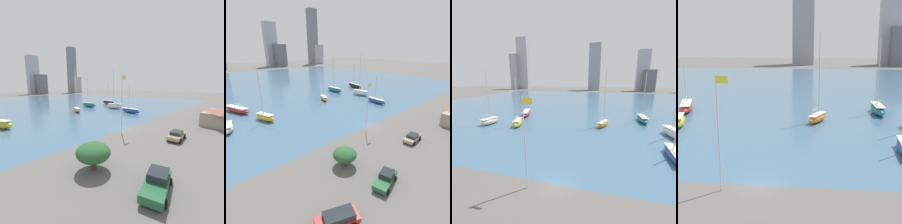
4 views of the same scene
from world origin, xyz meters
TOP-DOWN VIEW (x-y plane):
  - ground_plane at (0.00, 0.00)m, footprint 500.00×500.00m
  - harbor_water at (0.00, 70.00)m, footprint 180.00×140.00m
  - flag_pole at (-3.40, -1.49)m, footprint 1.24×0.14m
  - distant_city_skyline at (-6.83, 171.13)m, footprint 225.43×18.82m
  - sailboat_white at (21.52, 22.08)m, footprint 3.83×7.98m
  - sailboat_orange at (5.60, 26.55)m, footprint 4.06×6.50m
  - sailboat_yellow at (-18.53, 21.14)m, footprint 4.17×7.08m
  - sailboat_teal at (17.70, 34.48)m, footprint 2.61×8.93m
  - sailboat_blue at (17.43, 11.08)m, footprint 2.42×8.27m
  - sailboat_cream at (-27.68, 20.33)m, footprint 3.86×6.48m
  - sailboat_red at (-22.53, 33.52)m, footprint 6.04×10.91m

SIDE VIEW (x-z plane):
  - ground_plane at x=0.00m, z-range 0.00..0.00m
  - harbor_water at x=0.00m, z-range 0.00..0.00m
  - sailboat_blue at x=17.43m, z-range -4.08..5.82m
  - sailboat_red at x=-22.53m, z-range -4.02..5.87m
  - sailboat_orange at x=5.60m, z-range -7.04..9.04m
  - sailboat_yellow at x=-18.53m, z-range -5.91..8.06m
  - sailboat_cream at x=-27.68m, z-range -6.93..9.10m
  - sailboat_teal at x=17.70m, z-range -6.59..8.75m
  - sailboat_white at x=21.52m, z-range -7.05..9.42m
  - flag_pole at x=-3.40m, z-range 0.49..12.06m
  - distant_city_skyline at x=-6.83m, z-range -7.76..57.83m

